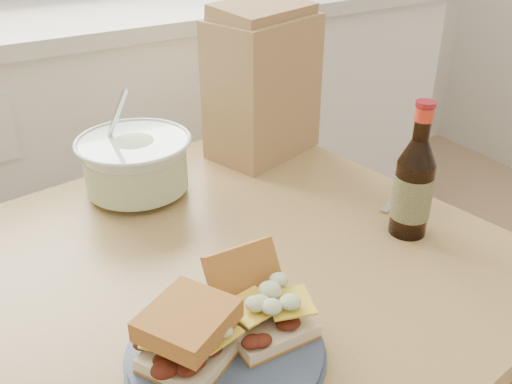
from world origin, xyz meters
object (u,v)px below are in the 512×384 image
paper_bag (263,88)px  dining_table (234,304)px  coleslaw_bowl (136,167)px  beer_bottle (413,186)px  plate (226,351)px

paper_bag → dining_table: bearing=-146.0°
coleslaw_bowl → paper_bag: bearing=6.8°
coleslaw_bowl → beer_bottle: size_ratio=0.92×
coleslaw_bowl → paper_bag: (0.31, 0.04, 0.09)m
plate → beer_bottle: beer_bottle is taller
dining_table → coleslaw_bowl: coleslaw_bowl is taller
plate → coleslaw_bowl: (0.07, 0.48, 0.05)m
plate → paper_bag: 0.66m
plate → beer_bottle: (0.42, 0.09, 0.08)m
plate → paper_bag: bearing=53.3°
beer_bottle → dining_table: bearing=176.1°
plate → coleslaw_bowl: bearing=81.9°
coleslaw_bowl → beer_bottle: 0.52m
dining_table → plate: 0.25m
dining_table → paper_bag: bearing=42.6°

